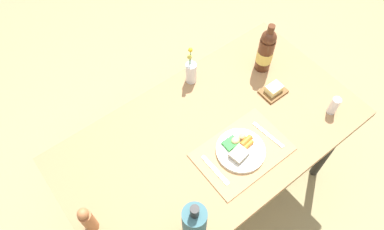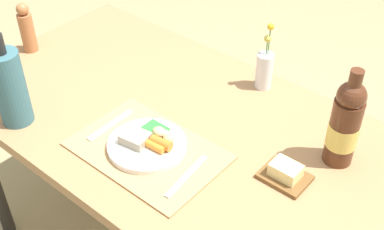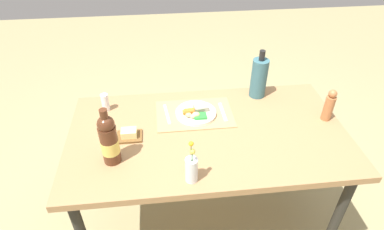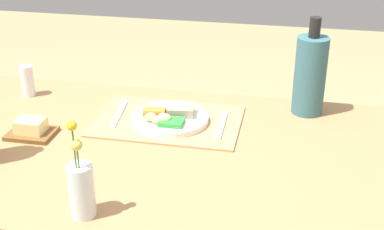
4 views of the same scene
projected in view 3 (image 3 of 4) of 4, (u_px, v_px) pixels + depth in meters
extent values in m
plane|color=#9C9163|center=(205.00, 219.00, 2.19)|extent=(8.00, 8.00, 0.00)
cube|color=#A2784E|center=(208.00, 134.00, 1.74)|extent=(1.48, 0.82, 0.04)
cylinder|color=#2A2822|center=(292.00, 138.00, 2.30)|extent=(0.05, 0.05, 0.73)
cylinder|color=#2A2822|center=(100.00, 153.00, 2.18)|extent=(0.05, 0.05, 0.73)
cylinder|color=#2A2822|center=(336.00, 219.00, 1.77)|extent=(0.05, 0.05, 0.73)
cube|color=tan|center=(194.00, 114.00, 1.85)|extent=(0.43, 0.29, 0.01)
cylinder|color=white|center=(196.00, 113.00, 1.84)|extent=(0.23, 0.23, 0.02)
cube|color=#A0957E|center=(201.00, 108.00, 1.84)|extent=(0.09, 0.08, 0.03)
cylinder|color=orange|center=(190.00, 110.00, 1.83)|extent=(0.07, 0.03, 0.02)
cylinder|color=orange|center=(189.00, 112.00, 1.81)|extent=(0.07, 0.04, 0.03)
ellipsoid|color=#D4C182|center=(196.00, 115.00, 1.79)|extent=(0.04, 0.04, 0.03)
ellipsoid|color=#D3BA81|center=(193.00, 116.00, 1.78)|extent=(0.03, 0.03, 0.02)
ellipsoid|color=tan|center=(189.00, 115.00, 1.79)|extent=(0.04, 0.03, 0.03)
cube|color=green|center=(200.00, 116.00, 1.79)|extent=(0.07, 0.06, 0.01)
cube|color=silver|center=(223.00, 112.00, 1.86)|extent=(0.02, 0.18, 0.00)
cube|color=silver|center=(167.00, 114.00, 1.84)|extent=(0.03, 0.19, 0.00)
cylinder|color=white|center=(105.00, 102.00, 1.86)|extent=(0.04, 0.04, 0.11)
cylinder|color=silver|center=(191.00, 170.00, 1.42)|extent=(0.06, 0.06, 0.13)
cylinder|color=#3F7233|center=(192.00, 167.00, 1.40)|extent=(0.00, 0.00, 0.18)
sphere|color=#CDC548|center=(192.00, 152.00, 1.35)|extent=(0.02, 0.02, 0.02)
cylinder|color=#3F7233|center=(191.00, 163.00, 1.39)|extent=(0.00, 0.00, 0.22)
sphere|color=gold|center=(191.00, 144.00, 1.32)|extent=(0.02, 0.02, 0.02)
cylinder|color=#512B19|center=(110.00, 144.00, 1.50)|extent=(0.08, 0.08, 0.20)
sphere|color=#512B19|center=(106.00, 124.00, 1.43)|extent=(0.08, 0.08, 0.08)
cylinder|color=#512B19|center=(104.00, 116.00, 1.40)|extent=(0.04, 0.04, 0.07)
cylinder|color=#EACF5E|center=(110.00, 146.00, 1.50)|extent=(0.08, 0.08, 0.07)
cylinder|color=#37646E|center=(259.00, 78.00, 1.94)|extent=(0.10, 0.10, 0.24)
cylinder|color=black|center=(262.00, 55.00, 1.85)|extent=(0.03, 0.03, 0.06)
cube|color=brown|center=(130.00, 136.00, 1.69)|extent=(0.13, 0.10, 0.01)
cube|color=#F5E593|center=(129.00, 132.00, 1.68)|extent=(0.08, 0.06, 0.04)
cylinder|color=#AD693D|center=(328.00, 108.00, 1.78)|extent=(0.05, 0.05, 0.15)
sphere|color=#AD693D|center=(333.00, 94.00, 1.72)|extent=(0.04, 0.04, 0.04)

